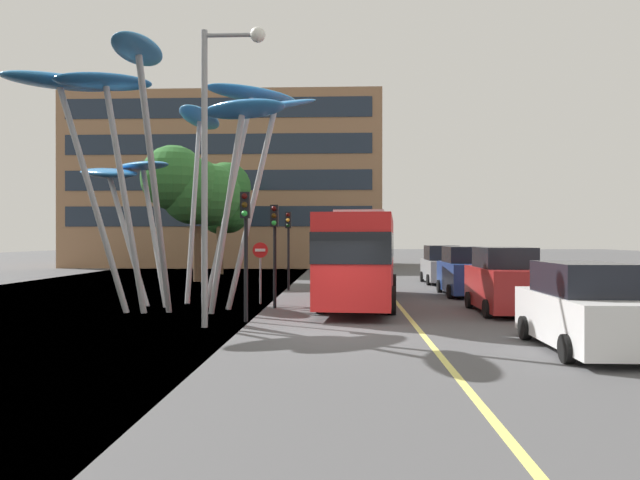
% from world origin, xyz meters
% --- Properties ---
extents(ground, '(120.00, 240.00, 0.10)m').
position_xyz_m(ground, '(-0.66, 0.00, -0.05)').
color(ground, '#4C4C4F').
extents(red_bus, '(3.43, 11.25, 3.60)m').
position_xyz_m(red_bus, '(1.09, 7.05, 1.97)').
color(red_bus, red).
rests_on(red_bus, ground).
extents(leaf_sculpture, '(10.20, 11.50, 8.46)m').
position_xyz_m(leaf_sculpture, '(-6.04, 5.30, 6.48)').
color(leaf_sculpture, '#9EA0A5').
rests_on(leaf_sculpture, ground).
extents(traffic_light_kerb_near, '(0.28, 0.42, 3.98)m').
position_xyz_m(traffic_light_kerb_near, '(-2.60, 1.94, 2.87)').
color(traffic_light_kerb_near, black).
rests_on(traffic_light_kerb_near, ground).
extents(traffic_light_kerb_far, '(0.28, 0.42, 3.78)m').
position_xyz_m(traffic_light_kerb_far, '(-2.13, 5.46, 2.74)').
color(traffic_light_kerb_far, black).
rests_on(traffic_light_kerb_far, ground).
extents(traffic_light_island_mid, '(0.28, 0.42, 3.85)m').
position_xyz_m(traffic_light_island_mid, '(-2.31, 12.69, 2.78)').
color(traffic_light_island_mid, black).
rests_on(traffic_light_island_mid, ground).
extents(car_parked_near, '(1.93, 4.49, 2.02)m').
position_xyz_m(car_parked_near, '(5.85, -2.20, 0.95)').
color(car_parked_near, silver).
rests_on(car_parked_near, ground).
extents(car_parked_mid, '(2.00, 4.31, 2.26)m').
position_xyz_m(car_parked_mid, '(5.90, 4.49, 1.06)').
color(car_parked_mid, maroon).
rests_on(car_parked_mid, ground).
extents(car_parked_far, '(1.97, 4.34, 2.19)m').
position_xyz_m(car_parked_far, '(5.81, 10.59, 1.03)').
color(car_parked_far, navy).
rests_on(car_parked_far, ground).
extents(car_side_street, '(1.98, 4.20, 2.15)m').
position_xyz_m(car_side_street, '(5.92, 17.52, 1.00)').
color(car_side_street, gray).
rests_on(car_side_street, ground).
extents(street_lamp, '(1.85, 0.44, 8.62)m').
position_xyz_m(street_lamp, '(-3.22, 0.88, 5.43)').
color(street_lamp, gray).
rests_on(street_lamp, ground).
extents(tree_pavement_near, '(5.56, 4.67, 7.89)m').
position_xyz_m(tree_pavement_near, '(-8.37, 17.73, 5.46)').
color(tree_pavement_near, brown).
rests_on(tree_pavement_near, ground).
extents(tree_pavement_far, '(3.84, 4.68, 7.96)m').
position_xyz_m(tree_pavement_far, '(-8.08, 25.60, 5.36)').
color(tree_pavement_far, brown).
rests_on(tree_pavement_far, ground).
extents(no_entry_sign, '(0.60, 0.12, 2.40)m').
position_xyz_m(no_entry_sign, '(-2.86, 6.88, 1.61)').
color(no_entry_sign, gray).
rests_on(no_entry_sign, ground).
extents(backdrop_building, '(27.62, 12.15, 15.15)m').
position_xyz_m(backdrop_building, '(-10.20, 38.73, 7.58)').
color(backdrop_building, '#936B4C').
rests_on(backdrop_building, ground).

